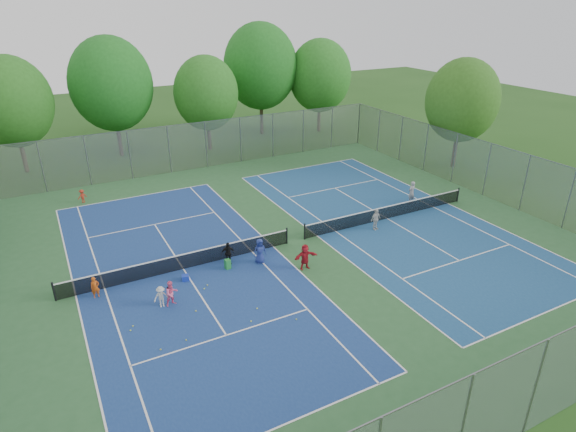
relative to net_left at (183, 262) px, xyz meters
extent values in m
plane|color=#204917|center=(7.00, 0.00, -0.46)|extent=(120.00, 120.00, 0.00)
cube|color=#29572E|center=(7.00, 0.00, -0.45)|extent=(32.00, 32.00, 0.01)
cube|color=navy|center=(0.00, 0.00, -0.44)|extent=(10.97, 23.77, 0.01)
cube|color=navy|center=(14.00, 0.00, -0.44)|extent=(10.97, 23.77, 0.01)
cube|color=black|center=(0.00, 0.00, 0.00)|extent=(12.87, 0.10, 0.91)
cube|color=black|center=(14.00, 0.00, 0.00)|extent=(12.87, 0.10, 0.91)
cube|color=gray|center=(7.00, 16.00, 1.54)|extent=(32.00, 0.10, 4.00)
cube|color=gray|center=(7.00, -16.00, 1.54)|extent=(32.00, 0.10, 4.00)
cube|color=gray|center=(23.00, 0.00, 1.54)|extent=(0.10, 32.00, 4.00)
cylinder|color=#443326|center=(-7.00, 22.00, 1.29)|extent=(0.36, 0.36, 3.50)
ellipsoid|color=#255F1B|center=(-7.00, 22.00, 5.45)|extent=(6.40, 6.40, 7.36)
cylinder|color=#443326|center=(1.00, 23.00, 1.47)|extent=(0.36, 0.36, 3.85)
ellipsoid|color=#1B5F1B|center=(1.00, 23.00, 6.10)|extent=(7.20, 7.20, 8.28)
cylinder|color=#443326|center=(9.00, 21.00, 1.12)|extent=(0.36, 0.36, 3.15)
ellipsoid|color=#26661D|center=(9.00, 21.00, 4.95)|extent=(6.00, 6.00, 6.90)
cylinder|color=#443326|center=(16.00, 24.00, 1.65)|extent=(0.36, 0.36, 4.20)
ellipsoid|color=#1C611C|center=(16.00, 24.00, 6.59)|extent=(7.60, 7.60, 8.74)
cylinder|color=#443326|center=(22.00, 22.00, 1.29)|extent=(0.36, 0.36, 3.50)
ellipsoid|color=#24681E|center=(22.00, 22.00, 5.52)|extent=(6.60, 6.60, 7.59)
cylinder|color=#443326|center=(26.00, 6.00, 1.29)|extent=(0.36, 0.36, 3.50)
ellipsoid|color=#2C5C1A|center=(26.00, 6.00, 5.29)|extent=(6.00, 6.00, 6.90)
cube|color=#1631AC|center=(-0.23, -1.15, -0.30)|extent=(0.42, 0.42, 0.30)
cube|color=green|center=(2.17, -1.08, -0.17)|extent=(0.31, 0.31, 0.56)
imported|color=#C24C12|center=(-4.57, -0.60, 0.11)|extent=(0.43, 0.30, 1.13)
imported|color=#F25E8E|center=(-1.42, -2.99, 0.20)|extent=(0.71, 0.60, 1.31)
imported|color=beige|center=(-1.91, -2.91, 0.10)|extent=(0.73, 0.44, 1.11)
imported|color=black|center=(2.40, -0.60, 0.21)|extent=(0.83, 0.50, 1.33)
imported|color=navy|center=(4.01, -1.30, 0.27)|extent=(0.75, 0.53, 1.46)
imported|color=#AC1823|center=(5.89, -3.05, 0.28)|extent=(1.38, 0.50, 1.47)
imported|color=#A92918|center=(-3.63, 12.53, 0.05)|extent=(0.73, 0.56, 1.00)
imported|color=#9B9B9E|center=(17.21, 1.38, 0.37)|extent=(0.66, 0.49, 1.65)
imported|color=silver|center=(12.28, -0.91, 0.24)|extent=(0.87, 0.49, 1.40)
sphere|color=#B3C62E|center=(3.25, -6.87, -0.42)|extent=(0.07, 0.07, 0.07)
sphere|color=#D6F338|center=(1.35, -6.03, -0.42)|extent=(0.07, 0.07, 0.07)
sphere|color=#CBF138|center=(0.35, -2.45, -0.42)|extent=(0.07, 0.07, 0.07)
sphere|color=#B1C22D|center=(-3.49, -3.86, -0.42)|extent=(0.07, 0.07, 0.07)
sphere|color=gold|center=(-1.66, -5.92, -0.42)|extent=(0.07, 0.07, 0.07)
sphere|color=#DFF338|center=(2.01, -5.26, -0.42)|extent=(0.07, 0.07, 0.07)
sphere|color=gold|center=(0.60, -2.21, -0.42)|extent=(0.07, 0.07, 0.07)
sphere|color=#C5CF30|center=(-0.63, -4.08, -0.42)|extent=(0.07, 0.07, 0.07)
sphere|color=#C5EA36|center=(-3.65, -4.12, -0.42)|extent=(0.07, 0.07, 0.07)
sphere|color=yellow|center=(-2.79, -6.02, -0.42)|extent=(0.07, 0.07, 0.07)
camera|label=1|loc=(-5.59, -22.68, 13.06)|focal=30.00mm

